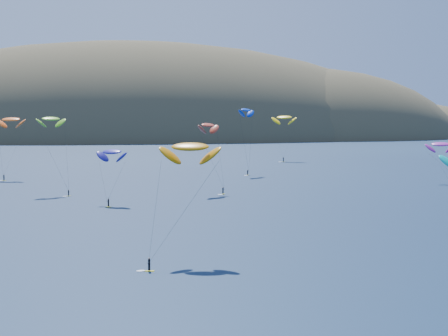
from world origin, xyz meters
TOP-DOWN VIEW (x-y plane):
  - island at (39.40, 562.36)m, footprint 730.00×300.00m
  - kitesurfer_1 at (-50.34, 162.29)m, footprint 10.17×11.57m
  - kitesurfer_2 at (-10.57, 37.09)m, footprint 11.85×11.57m
  - kitesurfer_3 at (-34.99, 119.51)m, footprint 9.27×12.56m
  - kitesurfer_4 at (28.18, 161.68)m, footprint 8.51×9.83m
  - kitesurfer_6 at (78.91, 120.79)m, footprint 9.37×11.07m
  - kitesurfer_9 at (5.59, 111.41)m, footprint 7.95×9.46m
  - kitesurfer_10 at (-19.95, 95.31)m, footprint 8.36×10.95m
  - kitesurfer_11 at (61.89, 225.57)m, footprint 12.15×15.31m

SIDE VIEW (x-z plane):
  - island at x=39.40m, z-range -115.74..94.26m
  - kitesurfer_6 at x=78.91m, z-range 4.67..18.82m
  - kitesurfer_10 at x=-19.95m, z-range 4.86..18.99m
  - kitesurfer_2 at x=-10.57m, z-range 6.65..24.62m
  - kitesurfer_9 at x=5.59m, z-range 7.81..27.74m
  - kitesurfer_1 at x=-50.34m, z-range 8.28..30.10m
  - kitesurfer_3 at x=-34.99m, z-range 8.67..30.25m
  - kitesurfer_11 at x=61.89m, z-range 8.42..31.50m
  - kitesurfer_4 at x=28.18m, z-range 10.04..34.79m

